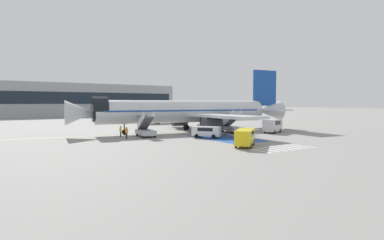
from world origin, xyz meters
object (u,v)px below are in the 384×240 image
(service_van_0, at_px, (245,136))
(service_van_2, at_px, (273,125))
(boarding_stairs_aft, at_px, (232,127))
(fuel_tanker, at_px, (160,117))
(ground_crew_2, at_px, (121,131))
(ground_crew_1, at_px, (198,128))
(service_van_1, at_px, (206,131))
(ground_crew_0, at_px, (126,132))
(boarding_stairs_forward, at_px, (146,130))
(terminal_building, at_px, (59,100))
(airliner, at_px, (188,111))

(service_van_0, relative_size, service_van_2, 0.95)
(boarding_stairs_aft, relative_size, service_van_2, 1.01)
(fuel_tanker, xyz_separation_m, service_van_2, (6.73, -31.85, -0.24))
(ground_crew_2, bearing_deg, fuel_tanker, -0.52)
(ground_crew_1, relative_size, ground_crew_2, 1.11)
(service_van_0, relative_size, ground_crew_2, 3.03)
(service_van_1, height_order, ground_crew_1, ground_crew_1)
(boarding_stairs_aft, bearing_deg, ground_crew_2, 175.98)
(boarding_stairs_aft, height_order, ground_crew_2, boarding_stairs_aft)
(fuel_tanker, distance_m, ground_crew_2, 30.27)
(ground_crew_0, bearing_deg, boarding_stairs_aft, -105.24)
(service_van_2, height_order, ground_crew_2, service_van_2)
(boarding_stairs_forward, xyz_separation_m, ground_crew_2, (-3.42, 1.84, -0.03))
(fuel_tanker, bearing_deg, ground_crew_0, -28.45)
(fuel_tanker, height_order, terminal_building, terminal_building)
(service_van_0, distance_m, ground_crew_1, 14.29)
(boarding_stairs_forward, xyz_separation_m, terminal_building, (0.24, 88.31, 5.71))
(service_van_0, xyz_separation_m, terminal_building, (-5.78, 104.63, 5.46))
(service_van_1, xyz_separation_m, service_van_2, (14.63, 0.25, 0.35))
(airliner, relative_size, ground_crew_2, 25.06)
(boarding_stairs_forward, relative_size, boarding_stairs_aft, 1.00)
(boarding_stairs_forward, relative_size, service_van_1, 1.24)
(boarding_stairs_aft, xyz_separation_m, service_van_1, (-8.47, -4.27, 0.05))
(boarding_stairs_forward, relative_size, fuel_tanker, 0.53)
(boarding_stairs_aft, relative_size, terminal_building, 0.06)
(boarding_stairs_forward, relative_size, terminal_building, 0.06)
(airliner, height_order, service_van_2, airliner)
(service_van_0, bearing_deg, terminal_building, 142.81)
(ground_crew_2, bearing_deg, boarding_stairs_forward, -80.91)
(airliner, distance_m, boarding_stairs_forward, 10.80)
(ground_crew_0, distance_m, ground_crew_1, 12.11)
(airliner, distance_m, ground_crew_0, 14.60)
(service_van_0, relative_size, ground_crew_0, 2.86)
(service_van_0, bearing_deg, ground_crew_1, 129.87)
(service_van_2, height_order, terminal_building, terminal_building)
(fuel_tanker, xyz_separation_m, terminal_building, (-14.91, 62.58, 5.06))
(airliner, xyz_separation_m, fuel_tanker, (5.24, 22.46, -2.10))
(boarding_stairs_aft, height_order, service_van_0, boarding_stairs_aft)
(boarding_stairs_forward, distance_m, fuel_tanker, 29.87)
(ground_crew_0, bearing_deg, fuel_tanker, -47.94)
(fuel_tanker, height_order, service_van_2, fuel_tanker)
(boarding_stairs_forward, bearing_deg, terminal_building, 97.44)
(service_van_2, distance_m, terminal_building, 97.02)
(ground_crew_2, bearing_deg, airliner, -46.51)
(service_van_1, bearing_deg, service_van_2, 140.22)
(boarding_stairs_aft, distance_m, service_van_2, 7.36)
(airliner, distance_m, terminal_building, 85.64)
(ground_crew_0, distance_m, terminal_building, 90.01)
(airliner, height_order, boarding_stairs_forward, airliner)
(terminal_building, bearing_deg, service_van_0, -86.84)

